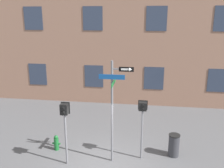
# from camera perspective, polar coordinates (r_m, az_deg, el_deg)

# --- Properties ---
(ground_plane) EXTENTS (60.00, 60.00, 0.00)m
(ground_plane) POSITION_cam_1_polar(r_m,az_deg,el_deg) (10.53, -1.84, -18.37)
(ground_plane) COLOR #515154
(building_facade) EXTENTS (24.00, 0.63, 11.33)m
(building_facade) POSITION_cam_1_polar(r_m,az_deg,el_deg) (16.40, 2.88, 14.74)
(building_facade) COLOR #936B56
(building_facade) RESTS_ON ground_plane
(street_sign_pole) EXTENTS (1.32, 1.03, 4.23)m
(street_sign_pole) POSITION_cam_1_polar(r_m,az_deg,el_deg) (9.76, 0.38, -4.50)
(street_sign_pole) COLOR slate
(street_sign_pole) RESTS_ON ground_plane
(pedestrian_signal_left) EXTENTS (0.35, 0.40, 2.62)m
(pedestrian_signal_left) POSITION_cam_1_polar(r_m,az_deg,el_deg) (9.91, -10.77, -7.45)
(pedestrian_signal_left) COLOR slate
(pedestrian_signal_left) RESTS_ON ground_plane
(pedestrian_signal_right) EXTENTS (0.38, 0.40, 2.54)m
(pedestrian_signal_right) POSITION_cam_1_polar(r_m,az_deg,el_deg) (10.22, 6.98, -6.95)
(pedestrian_signal_right) COLOR slate
(pedestrian_signal_right) RESTS_ON ground_plane
(fire_hydrant) EXTENTS (0.37, 0.21, 0.70)m
(fire_hydrant) POSITION_cam_1_polar(r_m,az_deg,el_deg) (11.74, -12.60, -12.98)
(fire_hydrant) COLOR #196028
(fire_hydrant) RESTS_ON ground_plane
(trash_bin) EXTENTS (0.48, 0.48, 0.98)m
(trash_bin) POSITION_cam_1_polar(r_m,az_deg,el_deg) (11.29, 13.95, -13.42)
(trash_bin) COLOR #333338
(trash_bin) RESTS_ON ground_plane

